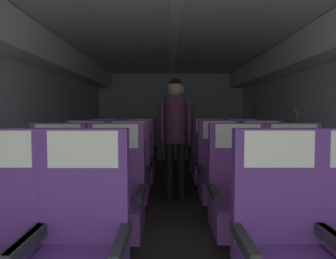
{
  "coord_description": "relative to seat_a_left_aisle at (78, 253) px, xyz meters",
  "views": [
    {
      "loc": [
        -0.07,
        0.11,
        1.18
      ],
      "look_at": [
        -0.05,
        4.68,
        0.92
      ],
      "focal_mm": 31.36,
      "sensor_mm": 36.0,
      "label": 1
    }
  ],
  "objects": [
    {
      "name": "seat_c_left_aisle",
      "position": [
        0.0,
        1.79,
        0.0
      ],
      "size": [
        0.5,
        0.5,
        1.1
      ],
      "color": "#38383D",
      "rests_on": "ground"
    },
    {
      "name": "seat_b_left_aisle",
      "position": [
        0.02,
        0.88,
        0.0
      ],
      "size": [
        0.5,
        0.5,
        1.1
      ],
      "color": "#38383D",
      "rests_on": "ground"
    },
    {
      "name": "seat_a_left_aisle",
      "position": [
        0.0,
        0.0,
        0.0
      ],
      "size": [
        0.5,
        0.5,
        1.1
      ],
      "color": "#38383D",
      "rests_on": "ground"
    },
    {
      "name": "seat_c_left_window",
      "position": [
        -0.47,
        1.78,
        0.0
      ],
      "size": [
        0.5,
        0.5,
        1.1
      ],
      "color": "#38383D",
      "rests_on": "ground"
    },
    {
      "name": "seat_e_left_aisle",
      "position": [
        0.02,
        3.55,
        0.0
      ],
      "size": [
        0.5,
        0.5,
        1.1
      ],
      "color": "#38383D",
      "rests_on": "ground"
    },
    {
      "name": "seat_e_right_aisle",
      "position": [
        1.52,
        3.55,
        0.0
      ],
      "size": [
        0.5,
        0.5,
        1.1
      ],
      "color": "#38383D",
      "rests_on": "ground"
    },
    {
      "name": "seat_b_right_aisle",
      "position": [
        1.51,
        0.89,
        0.0
      ],
      "size": [
        0.5,
        0.5,
        1.1
      ],
      "color": "#38383D",
      "rests_on": "ground"
    },
    {
      "name": "seat_d_left_window",
      "position": [
        -0.47,
        2.66,
        0.0
      ],
      "size": [
        0.5,
        0.5,
        1.1
      ],
      "color": "#38383D",
      "rests_on": "ground"
    },
    {
      "name": "flight_attendant",
      "position": [
        0.56,
        2.46,
        0.55
      ],
      "size": [
        0.43,
        0.28,
        1.64
      ],
      "rotation": [
        0.0,
        0.0,
        3.11
      ],
      "color": "black",
      "rests_on": "ground"
    },
    {
      "name": "ground",
      "position": [
        0.53,
        2.13,
        -0.48
      ],
      "size": [
        3.85,
        7.8,
        0.02
      ],
      "primitive_type": "cube",
      "color": "#3D3833"
    },
    {
      "name": "seat_b_right_window",
      "position": [
        1.05,
        0.9,
        0.0
      ],
      "size": [
        0.5,
        0.5,
        1.1
      ],
      "color": "#38383D",
      "rests_on": "ground"
    },
    {
      "name": "fuselage_shell",
      "position": [
        0.53,
        2.41,
        1.14
      ],
      "size": [
        3.73,
        7.45,
        2.21
      ],
      "color": "silver",
      "rests_on": "ground"
    },
    {
      "name": "seat_d_right_aisle",
      "position": [
        1.53,
        2.66,
        0.0
      ],
      "size": [
        0.5,
        0.5,
        1.1
      ],
      "color": "#38383D",
      "rests_on": "ground"
    },
    {
      "name": "seat_e_left_window",
      "position": [
        -0.46,
        3.55,
        0.0
      ],
      "size": [
        0.5,
        0.5,
        1.1
      ],
      "color": "#38383D",
      "rests_on": "ground"
    },
    {
      "name": "seat_a_right_window",
      "position": [
        1.06,
        0.01,
        0.0
      ],
      "size": [
        0.5,
        0.5,
        1.1
      ],
      "color": "#38383D",
      "rests_on": "ground"
    },
    {
      "name": "seat_b_left_window",
      "position": [
        -0.47,
        0.89,
        0.0
      ],
      "size": [
        0.5,
        0.5,
        1.1
      ],
      "color": "#38383D",
      "rests_on": "ground"
    },
    {
      "name": "seat_c_right_window",
      "position": [
        1.05,
        1.79,
        0.0
      ],
      "size": [
        0.5,
        0.5,
        1.1
      ],
      "color": "#38383D",
      "rests_on": "ground"
    },
    {
      "name": "seat_d_right_window",
      "position": [
        1.05,
        2.68,
        0.0
      ],
      "size": [
        0.5,
        0.5,
        1.1
      ],
      "color": "#38383D",
      "rests_on": "ground"
    },
    {
      "name": "seat_d_left_aisle",
      "position": [
        0.02,
        2.66,
        0.0
      ],
      "size": [
        0.5,
        0.5,
        1.1
      ],
      "color": "#38383D",
      "rests_on": "ground"
    },
    {
      "name": "seat_c_right_aisle",
      "position": [
        1.53,
        1.78,
        0.0
      ],
      "size": [
        0.5,
        0.5,
        1.1
      ],
      "color": "#38383D",
      "rests_on": "ground"
    },
    {
      "name": "seat_e_right_window",
      "position": [
        1.04,
        3.54,
        0.0
      ],
      "size": [
        0.5,
        0.5,
        1.1
      ],
      "color": "#38383D",
      "rests_on": "ground"
    }
  ]
}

